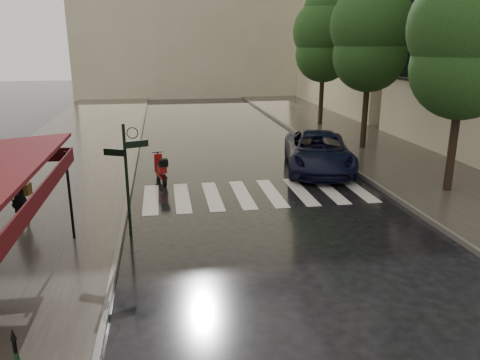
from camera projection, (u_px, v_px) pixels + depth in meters
name	position (u px, v px, depth m)	size (l,w,h in m)	color
ground	(179.00, 285.00, 10.27)	(120.00, 120.00, 0.00)	black
sidewalk_near	(67.00, 160.00, 20.90)	(6.00, 60.00, 0.12)	#38332D
sidewalk_far	(376.00, 148.00, 23.23)	(5.50, 60.00, 0.12)	#38332D
curb_near	(136.00, 157.00, 21.37)	(0.12, 60.00, 0.16)	#595651
curb_far	(323.00, 150.00, 22.78)	(0.12, 60.00, 0.16)	#595651
crosswalk	(257.00, 194.00, 16.42)	(7.85, 3.20, 0.01)	silver
signpost	(127.00, 171.00, 12.40)	(1.17, 0.29, 3.10)	black
tree_near	(467.00, 36.00, 15.01)	(3.80, 3.80, 7.99)	black
tree_mid	(371.00, 31.00, 21.54)	(3.80, 3.80, 8.34)	black
tree_far	(324.00, 36.00, 28.23)	(3.80, 3.80, 8.16)	black
pedestrian_with_umbrella	(16.00, 169.00, 13.06)	(1.06, 1.08, 2.39)	black
scooter	(161.00, 170.00, 17.62)	(0.60, 1.60, 1.06)	black
parked_car	(318.00, 152.00, 19.30)	(2.57, 5.58, 1.55)	black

